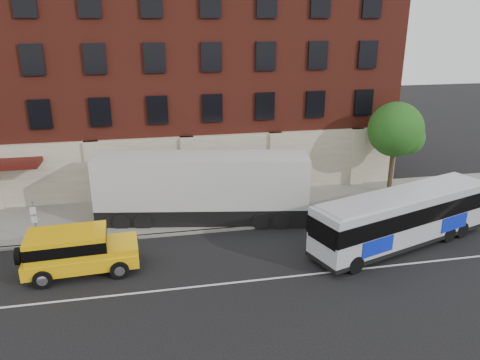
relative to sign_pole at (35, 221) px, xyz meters
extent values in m
plane|color=black|center=(8.50, -6.15, -1.45)|extent=(120.00, 120.00, 0.00)
cube|color=gray|center=(8.50, 2.85, -1.38)|extent=(60.00, 6.00, 0.15)
cube|color=gray|center=(8.50, -0.15, -1.38)|extent=(60.00, 0.25, 0.15)
cube|color=silver|center=(8.50, -5.65, -1.45)|extent=(60.00, 0.12, 0.01)
cube|color=maroon|center=(8.50, 10.85, 6.20)|extent=(30.00, 10.00, 15.00)
cube|color=beige|center=(8.50, 5.70, 0.70)|extent=(30.00, 0.35, 4.00)
cube|color=#3F0F0B|center=(-2.50, 4.85, 1.80)|extent=(4.20, 2.20, 0.30)
cube|color=beige|center=(2.50, 5.60, 0.70)|extent=(0.90, 0.55, 4.00)
cube|color=beige|center=(8.50, 5.60, 0.70)|extent=(0.90, 0.55, 4.00)
cube|color=beige|center=(14.50, 5.60, 0.70)|extent=(0.90, 0.55, 4.00)
cube|color=beige|center=(20.50, 5.60, 0.70)|extent=(0.90, 0.55, 4.00)
cube|color=black|center=(-0.25, 5.77, 4.50)|extent=(1.30, 0.20, 1.80)
cube|color=black|center=(3.25, 5.77, 4.50)|extent=(1.30, 0.20, 1.80)
cube|color=black|center=(6.75, 5.77, 4.50)|extent=(1.30, 0.20, 1.80)
cube|color=black|center=(10.25, 5.77, 4.50)|extent=(1.30, 0.20, 1.80)
cube|color=black|center=(13.75, 5.77, 4.50)|extent=(1.30, 0.20, 1.80)
cube|color=black|center=(17.25, 5.77, 4.50)|extent=(1.30, 0.20, 1.80)
cube|color=black|center=(20.75, 5.77, 4.50)|extent=(1.30, 0.20, 1.80)
cube|color=black|center=(-0.25, 5.77, 7.70)|extent=(1.30, 0.20, 1.80)
cube|color=black|center=(3.25, 5.77, 7.70)|extent=(1.30, 0.20, 1.80)
cube|color=black|center=(6.75, 5.77, 7.70)|extent=(1.30, 0.20, 1.80)
cube|color=black|center=(10.25, 5.77, 7.70)|extent=(1.30, 0.20, 1.80)
cube|color=black|center=(13.75, 5.77, 7.70)|extent=(1.30, 0.20, 1.80)
cube|color=black|center=(17.25, 5.77, 7.70)|extent=(1.30, 0.20, 1.80)
cube|color=black|center=(20.75, 5.77, 7.70)|extent=(1.30, 0.20, 1.80)
cube|color=black|center=(-0.25, 5.77, 10.90)|extent=(1.30, 0.20, 1.80)
cube|color=black|center=(3.25, 5.77, 10.90)|extent=(1.30, 0.20, 1.80)
cube|color=black|center=(6.75, 5.77, 10.90)|extent=(1.30, 0.20, 1.80)
cube|color=black|center=(10.25, 5.77, 10.90)|extent=(1.30, 0.20, 1.80)
cube|color=black|center=(13.75, 5.77, 10.90)|extent=(1.30, 0.20, 1.80)
cube|color=black|center=(17.25, 5.77, 10.90)|extent=(1.30, 0.20, 1.80)
cube|color=black|center=(20.75, 5.77, 10.90)|extent=(1.30, 0.20, 1.80)
cube|color=black|center=(-2.00, 5.63, 0.30)|extent=(2.60, 0.15, 2.80)
cube|color=black|center=(4.00, 5.63, 0.30)|extent=(2.60, 0.15, 2.80)
cube|color=black|center=(10.00, 5.63, 0.30)|extent=(2.60, 0.15, 2.80)
cube|color=black|center=(16.00, 5.63, 0.30)|extent=(2.60, 0.15, 2.80)
cylinder|color=gray|center=(0.00, 0.05, -0.20)|extent=(0.07, 0.07, 2.50)
cube|color=silver|center=(0.00, -0.10, 0.60)|extent=(0.30, 0.03, 0.40)
cube|color=silver|center=(0.00, -0.10, 0.10)|extent=(0.30, 0.03, 0.35)
cylinder|color=#322619|center=(22.00, 3.35, 0.20)|extent=(0.32, 0.32, 3.00)
sphere|color=#184A15|center=(22.00, 3.35, 3.10)|extent=(3.60, 3.60, 3.60)
sphere|color=#184A15|center=(22.70, 2.95, 2.60)|extent=(2.20, 2.20, 2.20)
sphere|color=#184A15|center=(21.40, 3.75, 2.70)|extent=(2.00, 2.00, 2.00)
cube|color=#B1B3BC|center=(18.89, -3.66, 0.14)|extent=(10.95, 5.50, 2.56)
cube|color=black|center=(18.89, -3.66, -1.05)|extent=(11.01, 5.56, 0.22)
cube|color=#B1B3BC|center=(18.89, -3.66, 1.47)|extent=(10.36, 5.08, 0.11)
cube|color=black|center=(18.89, -3.66, 0.57)|extent=(11.05, 5.59, 0.90)
cube|color=#0C23BF|center=(16.51, -5.65, -0.33)|extent=(1.89, 0.65, 0.81)
cube|color=#0C23BF|center=(21.09, -1.72, -0.33)|extent=(1.89, 0.65, 0.81)
cylinder|color=black|center=(15.27, -5.91, -1.00)|extent=(0.94, 0.54, 0.90)
cylinder|color=black|center=(14.64, -3.98, -1.00)|extent=(0.94, 0.54, 0.90)
cylinder|color=black|center=(21.59, -3.84, -1.00)|extent=(0.94, 0.54, 0.90)
cylinder|color=black|center=(20.96, -1.91, -1.00)|extent=(0.94, 0.54, 0.90)
cylinder|color=black|center=(22.62, -3.50, -1.00)|extent=(0.94, 0.54, 0.90)
cylinder|color=black|center=(21.99, -1.57, -1.00)|extent=(0.94, 0.54, 0.90)
cube|color=yellow|center=(2.67, -3.24, -0.75)|extent=(5.26, 2.43, 0.64)
cube|color=yellow|center=(2.09, -3.27, 0.11)|extent=(3.65, 2.29, 1.07)
cube|color=black|center=(2.09, -3.27, 0.16)|extent=(3.70, 2.34, 0.54)
cube|color=yellow|center=(4.44, -3.15, -0.27)|extent=(1.72, 2.13, 0.32)
cube|color=black|center=(5.27, -3.10, -0.70)|extent=(0.16, 1.72, 0.59)
cylinder|color=black|center=(-0.06, -3.39, -0.27)|extent=(0.28, 0.83, 0.82)
cylinder|color=black|center=(4.39, -4.20, -1.02)|extent=(0.87, 0.35, 0.86)
cylinder|color=silver|center=(4.39, -4.20, -1.02)|extent=(0.49, 0.35, 0.47)
cylinder|color=black|center=(4.28, -2.10, -1.02)|extent=(0.87, 0.35, 0.86)
cylinder|color=silver|center=(4.28, -2.10, -1.02)|extent=(0.49, 0.35, 0.47)
cylinder|color=black|center=(1.07, -4.38, -1.02)|extent=(0.87, 0.35, 0.86)
cylinder|color=silver|center=(1.07, -4.38, -1.02)|extent=(0.49, 0.35, 0.47)
cylinder|color=black|center=(0.96, -2.28, -1.02)|extent=(0.87, 0.35, 0.86)
cylinder|color=silver|center=(0.96, -2.28, -1.02)|extent=(0.49, 0.35, 0.47)
cube|color=black|center=(8.97, 1.45, -0.89)|extent=(12.39, 4.50, 1.11)
cube|color=silver|center=(8.97, 1.45, 1.13)|extent=(12.39, 4.54, 2.94)
cylinder|color=black|center=(4.28, 1.10, -0.95)|extent=(1.05, 0.46, 1.01)
cylinder|color=black|center=(4.68, 3.39, -0.95)|extent=(1.05, 0.46, 1.01)
cylinder|color=black|center=(5.48, 0.89, -0.95)|extent=(1.05, 0.46, 1.01)
cylinder|color=black|center=(5.88, 3.18, -0.95)|extent=(1.05, 0.46, 1.01)
cylinder|color=black|center=(12.06, -0.27, -0.95)|extent=(1.05, 0.46, 1.01)
cylinder|color=black|center=(12.46, 2.02, -0.95)|extent=(1.05, 0.46, 1.01)
cylinder|color=black|center=(13.25, -0.48, -0.95)|extent=(1.05, 0.46, 1.01)
cylinder|color=black|center=(13.66, 1.81, -0.95)|extent=(1.05, 0.46, 1.01)
camera|label=1|loc=(6.17, -23.71, 9.93)|focal=34.59mm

